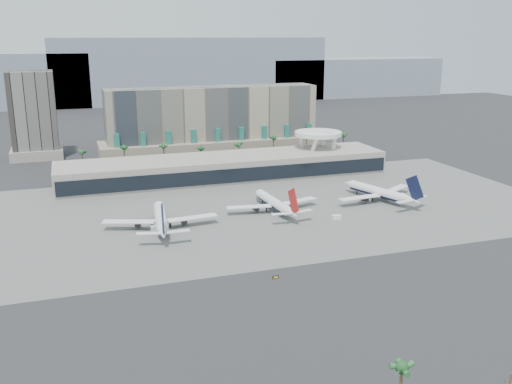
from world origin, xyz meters
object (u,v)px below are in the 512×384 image
object	(u,v)px
service_vehicle_a	(158,229)
taxiway_sign	(276,277)
airliner_centre	(274,203)
airliner_right	(379,192)
airliner_left	(161,219)
service_vehicle_b	(336,217)

from	to	relation	value
service_vehicle_a	taxiway_sign	distance (m)	61.69
airliner_centre	service_vehicle_a	xyz separation A→B (m)	(-51.40, -10.28, -2.52)
airliner_centre	airliner_right	distance (m)	50.72
airliner_left	airliner_right	xyz separation A→B (m)	(100.22, 7.31, -0.05)
airliner_centre	taxiway_sign	distance (m)	69.68
airliner_left	service_vehicle_a	distance (m)	4.65
airliner_left	airliner_centre	size ratio (longest dim) A/B	1.07
airliner_right	service_vehicle_a	distance (m)	102.70
taxiway_sign	airliner_centre	bearing A→B (deg)	63.45
airliner_left	service_vehicle_a	xyz separation A→B (m)	(-1.90, -3.20, -2.80)
airliner_left	airliner_centre	bearing A→B (deg)	14.79
service_vehicle_b	service_vehicle_a	bearing A→B (deg)	-177.25
service_vehicle_a	service_vehicle_b	bearing A→B (deg)	-10.05
airliner_left	airliner_centre	xyz separation A→B (m)	(49.50, 7.08, -0.27)
airliner_left	airliner_right	bearing A→B (deg)	10.82
airliner_centre	service_vehicle_a	size ratio (longest dim) A/B	8.62
service_vehicle_b	taxiway_sign	world-z (taller)	service_vehicle_b
airliner_centre	service_vehicle_b	distance (m)	27.49
service_vehicle_a	taxiway_sign	xyz separation A→B (m)	(27.65, -55.14, -0.75)
airliner_left	taxiway_sign	size ratio (longest dim) A/B	21.95
airliner_right	airliner_left	bearing A→B (deg)	165.76
airliner_left	service_vehicle_a	size ratio (longest dim) A/B	9.22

